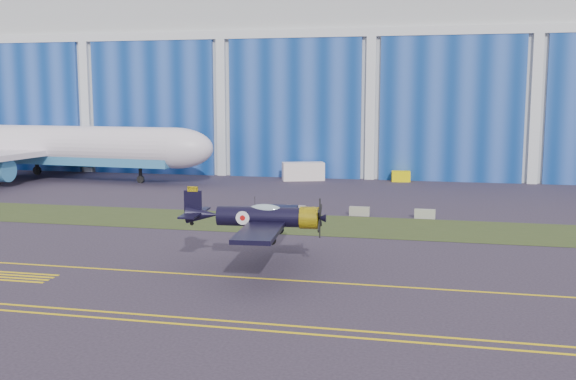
% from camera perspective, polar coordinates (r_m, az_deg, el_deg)
% --- Properties ---
extents(ground, '(260.00, 260.00, 0.00)m').
position_cam_1_polar(ground, '(48.84, 1.09, -6.09)').
color(ground, '#352C3B').
rests_on(ground, ground).
extents(grass_median, '(260.00, 10.00, 0.02)m').
position_cam_1_polar(grass_median, '(62.29, 3.66, -2.99)').
color(grass_median, '#475128').
rests_on(grass_median, ground).
extents(hangar, '(220.00, 45.70, 30.00)m').
position_cam_1_polar(hangar, '(118.61, 8.14, 9.42)').
color(hangar, silver).
rests_on(hangar, ground).
extents(taxiway_centreline, '(200.00, 0.20, 0.02)m').
position_cam_1_polar(taxiway_centreline, '(44.11, -0.22, -7.62)').
color(taxiway_centreline, yellow).
rests_on(taxiway_centreline, ground).
extents(edge_line_near, '(80.00, 0.20, 0.02)m').
position_cam_1_polar(edge_line_near, '(35.34, -3.70, -11.67)').
color(edge_line_near, yellow).
rests_on(edge_line_near, ground).
extents(edge_line_far, '(80.00, 0.20, 0.02)m').
position_cam_1_polar(edge_line_far, '(36.25, -3.25, -11.15)').
color(edge_line_far, yellow).
rests_on(edge_line_far, ground).
extents(hold_short_ladder, '(6.00, 2.40, 0.02)m').
position_cam_1_polar(hold_short_ladder, '(48.59, -22.43, -6.77)').
color(hold_short_ladder, yellow).
rests_on(hold_short_ladder, ground).
extents(warbird, '(12.06, 14.15, 3.95)m').
position_cam_1_polar(warbird, '(46.15, -2.44, -2.26)').
color(warbird, black).
rests_on(warbird, ground).
extents(jetliner, '(66.57, 57.95, 21.73)m').
position_cam_1_polar(jetliner, '(103.18, -20.95, 6.92)').
color(jetliner, white).
rests_on(jetliner, ground).
extents(shipping_container, '(6.27, 4.12, 2.52)m').
position_cam_1_polar(shipping_container, '(94.96, 1.30, 1.59)').
color(shipping_container, white).
rests_on(shipping_container, ground).
extents(tug, '(2.69, 1.87, 1.47)m').
position_cam_1_polar(tug, '(94.86, 9.54, 1.15)').
color(tug, '#F4DE02').
rests_on(tug, ground).
extents(cart, '(2.44, 1.73, 1.34)m').
position_cam_1_polar(cart, '(114.19, -23.11, 1.74)').
color(cart, white).
rests_on(cart, ground).
extents(barrier_a, '(2.06, 0.82, 0.90)m').
position_cam_1_polar(barrier_a, '(67.89, 0.63, -1.69)').
color(barrier_a, gray).
rests_on(barrier_a, ground).
extents(barrier_b, '(2.00, 0.61, 0.90)m').
position_cam_1_polar(barrier_b, '(67.42, 6.07, -1.80)').
color(barrier_b, gray).
rests_on(barrier_b, ground).
extents(barrier_c, '(2.01, 0.62, 0.90)m').
position_cam_1_polar(barrier_c, '(66.91, 11.51, -2.00)').
color(barrier_c, '#9DA08C').
rests_on(barrier_c, ground).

